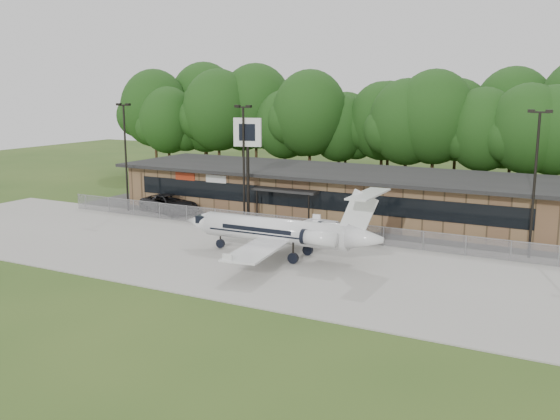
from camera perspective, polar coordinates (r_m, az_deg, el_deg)
The scene contains 12 objects.
ground at distance 37.98m, azimuth -9.77°, elevation -6.90°, with size 160.00×160.00×0.00m, color #2C4A1A.
apron at distance 44.28m, azimuth -3.43°, elevation -4.09°, with size 64.00×18.00×0.08m, color #9E9B93.
parking_lot at distance 54.14m, azimuth 2.91°, elevation -1.28°, with size 50.00×9.00×0.06m, color #383835.
terminal at distance 57.71m, azimuth 4.80°, elevation 1.64°, with size 41.00×11.65×4.30m.
fence at distance 50.03m, azimuth 0.73°, elevation -1.43°, with size 46.00×0.04×1.52m.
treeline at distance 74.00m, azimuth 10.45°, elevation 7.73°, with size 72.00×12.00×15.00m, color #1A3E13, non-canonical shape.
light_pole_left at distance 60.64m, azimuth -13.95°, elevation 5.43°, with size 1.55×0.30×10.23m.
light_pole_mid at distance 52.89m, azimuth -3.34°, elevation 4.95°, with size 1.55×0.30×10.23m.
light_pole_right at distance 45.49m, azimuth 22.31°, elevation 3.13°, with size 1.55×0.30×10.23m.
business_jet at distance 43.02m, azimuth 0.24°, elevation -2.03°, with size 15.34×13.63×5.18m.
suv at distance 59.60m, azimuth -10.06°, elevation 0.55°, with size 2.95×6.40×1.78m, color #2C2D2F.
pole_sign at distance 52.93m, azimuth -2.98°, elevation 6.08°, with size 2.39×0.84×9.16m.
Camera 1 is at (22.34, -28.42, 11.65)m, focal length 40.00 mm.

